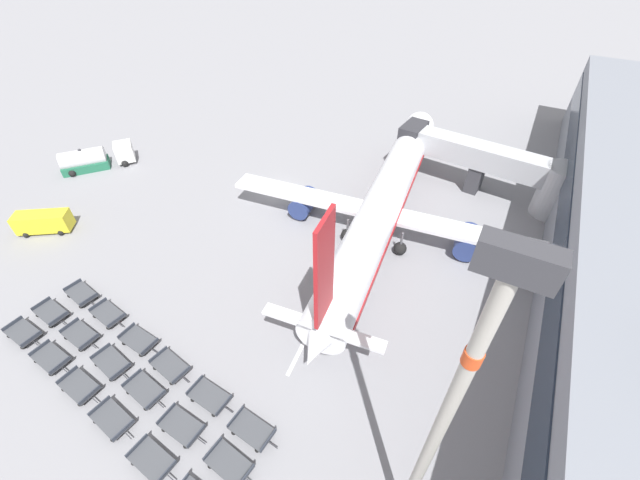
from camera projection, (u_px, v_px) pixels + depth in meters
ground_plane at (279, 191)px, 49.00m from camera, size 500.00×500.00×0.00m
jet_bridge at (499, 167)px, 45.77m from camera, size 21.03×6.02×6.32m
airplane at (384, 203)px, 41.18m from camera, size 33.73×41.65×14.23m
fuel_tanker_secondary at (94, 159)px, 52.42m from camera, size 7.69×8.65×3.03m
service_van at (43, 222)px, 42.43m from camera, size 5.66×4.71×2.28m
baggage_dolly_row_near_col_a at (23, 333)px, 32.55m from camera, size 3.71×1.92×0.92m
baggage_dolly_row_near_col_b at (51, 358)px, 30.78m from camera, size 3.72×1.95×0.92m
baggage_dolly_row_near_col_c at (80, 387)px, 29.00m from camera, size 3.73×1.98×0.92m
baggage_dolly_row_near_col_d at (112, 419)px, 27.18m from camera, size 3.75×2.06×0.92m
baggage_dolly_row_near_col_e at (152, 460)px, 25.21m from camera, size 3.73×1.99×0.92m
baggage_dolly_row_mid_a_col_a at (51, 313)px, 34.12m from camera, size 3.74×2.00×0.92m
baggage_dolly_row_mid_a_col_b at (80, 335)px, 32.39m from camera, size 3.73×1.99×0.92m
baggage_dolly_row_mid_a_col_c at (112, 363)px, 30.46m from camera, size 3.76×2.16×0.92m
baggage_dolly_row_mid_a_col_d at (145, 390)px, 28.78m from camera, size 3.75×2.07×0.92m
baggage_dolly_row_mid_a_col_e at (182, 426)px, 26.83m from camera, size 3.71×1.91×0.92m
baggage_dolly_row_mid_a_col_f at (229, 464)px, 25.05m from camera, size 3.74×2.02×0.92m
baggage_dolly_row_mid_b_col_a at (82, 294)px, 35.73m from camera, size 3.76×2.14×0.92m
baggage_dolly_row_mid_b_col_b at (108, 314)px, 34.01m from camera, size 3.75×2.09×0.92m
baggage_dolly_row_mid_b_col_c at (139, 340)px, 32.02m from camera, size 3.72×1.93×0.92m
baggage_dolly_row_mid_b_col_d at (170, 366)px, 30.25m from camera, size 3.76×2.14×0.92m
baggage_dolly_row_mid_b_col_e at (210, 397)px, 28.42m from camera, size 3.71×1.93×0.92m
baggage_dolly_row_mid_b_col_f at (252, 430)px, 26.65m from camera, size 3.72×1.96×0.92m
apron_light_mast at (443, 421)px, 15.22m from camera, size 2.00×0.70×21.69m
stand_guidance_stripe at (337, 276)px, 38.06m from camera, size 2.86×22.52×0.01m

